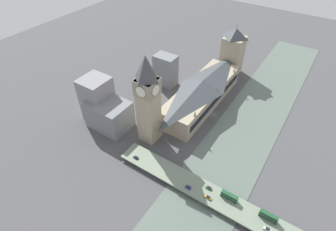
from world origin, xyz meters
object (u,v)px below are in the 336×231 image
Objects in this scene: parliament_hall at (202,92)px; victoria_tower at (233,52)px; car_northbound_tail at (267,229)px; car_southbound_mid at (188,187)px; car_northbound_mid at (136,157)px; car_southbound_lead at (209,188)px; road_bridge at (205,192)px; double_decker_bus_mid at (229,196)px; clock_tower at (148,99)px; double_decker_bus_lead at (269,216)px; car_northbound_lead at (208,197)px.

victoria_tower is at bearing -89.95° from parliament_hall.
victoria_tower is at bearing -59.73° from car_northbound_tail.
victoria_tower is 13.44× the size of car_southbound_mid.
parliament_hall reaches higher than car_northbound_mid.
car_northbound_mid is (6.62, 86.76, -7.73)m from parliament_hall.
victoria_tower is 13.16× the size of car_southbound_lead.
car_northbound_mid is 55.21m from car_southbound_lead.
car_southbound_mid reaches higher than road_bridge.
car_northbound_mid is at bearing 5.47° from double_decker_bus_mid.
car_southbound_lead reaches higher than road_bridge.
clock_tower reaches higher than car_southbound_lead.
road_bridge is 38.86m from double_decker_bus_lead.
car_southbound_mid reaches higher than car_northbound_lead.
road_bridge is 32.86× the size of car_southbound_mid.
clock_tower is at bearing -10.76° from double_decker_bus_lead.
car_northbound_lead is (35.15, 7.11, -2.01)m from double_decker_bus_lead.
car_southbound_mid is at bearing 152.14° from clock_tower.
car_northbound_lead is (-64.04, 25.96, -33.62)m from clock_tower.
parliament_hall is 25.64× the size of car_southbound_mid.
double_decker_bus_lead is at bearing -178.95° from car_southbound_lead.
car_northbound_lead reaches higher than car_northbound_tail.
double_decker_bus_lead is 35.92m from car_northbound_lead.
car_northbound_mid is (92.72, 6.86, -2.07)m from double_decker_bus_lead.
car_northbound_tail is 51.00m from car_southbound_mid.
victoria_tower is at bearing -92.49° from car_northbound_mid.
victoria_tower is at bearing -71.56° from car_southbound_lead.
double_decker_bus_mid is 13.80m from car_southbound_lead.
double_decker_bus_mid is (-61.96, 144.43, -17.65)m from victoria_tower.
car_southbound_mid is (10.57, 3.90, 1.59)m from road_bridge.
clock_tower is at bearing -27.86° from car_southbound_mid.
car_northbound_tail is (-88.01, 86.64, -7.67)m from parliament_hall.
double_decker_bus_mid is 68.86m from car_northbound_mid.
parliament_hall is 9.30× the size of double_decker_bus_lead.
car_northbound_tail is at bearing -179.92° from car_northbound_mid.
parliament_hall is 24.90× the size of car_northbound_mid.
car_northbound_tail is 40.22m from car_southbound_lead.
car_northbound_tail is 1.07× the size of car_southbound_lead.
car_southbound_lead is 13.19m from car_southbound_mid.
double_decker_bus_lead is (-86.16, 144.13, -17.55)m from victoria_tower.
victoria_tower is 4.86× the size of double_decker_bus_mid.
double_decker_bus_mid is at bearing -148.14° from car_northbound_lead.
car_northbound_tail reaches higher than road_bridge.
road_bridge is 30.02× the size of car_northbound_tail.
road_bridge is 32.18× the size of car_southbound_lead.
car_northbound_lead is 13.95m from car_southbound_mid.
car_southbound_lead is at bearing -8.64° from car_northbound_tail.
car_southbound_mid is (49.09, 7.63, -2.00)m from double_decker_bus_lead.
road_bridge is 54.31m from car_northbound_mid.
road_bridge is at bearing 77.78° from car_southbound_lead.
parliament_hall reaches higher than car_northbound_lead.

